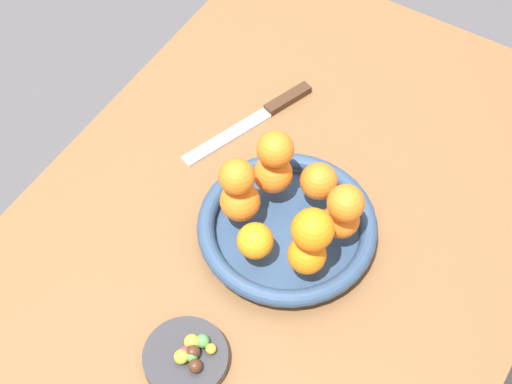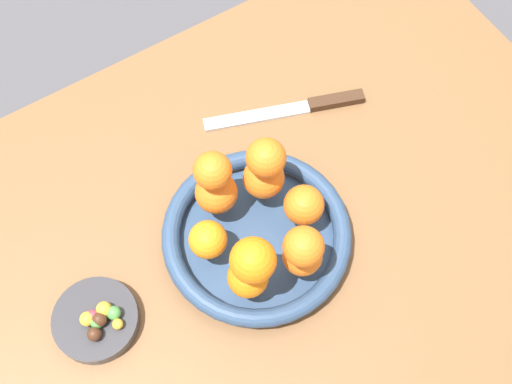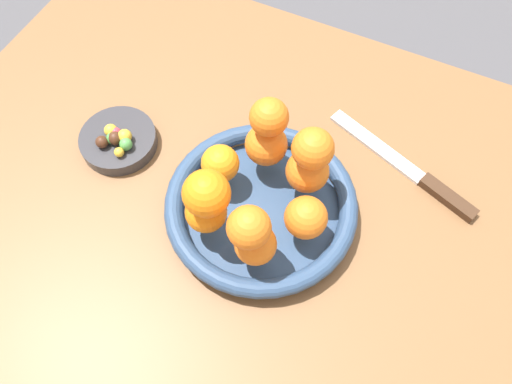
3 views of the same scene
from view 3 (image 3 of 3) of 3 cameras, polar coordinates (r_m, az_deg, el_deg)
The scene contains 23 objects.
ground_plane at distance 1.42m, azimuth 0.86°, elevation -15.54°, with size 6.00×6.00×0.00m, color #4C4C51.
dining_table at distance 0.80m, azimuth 1.47°, elevation -4.65°, with size 1.10×0.76×0.74m.
fruit_bowl at distance 0.70m, azimuth 0.58°, elevation -1.62°, with size 0.27×0.27×0.04m.
candy_dish at distance 0.79m, azimuth -15.54°, elevation 5.54°, with size 0.12×0.12×0.02m, color #333338.
orange_0 at distance 0.64m, azimuth -5.73°, elevation -2.28°, with size 0.06×0.06×0.06m, color orange.
orange_1 at distance 0.62m, azimuth -0.06°, elevation -5.98°, with size 0.05×0.05×0.05m, color orange.
orange_2 at distance 0.64m, azimuth 5.72°, elevation -2.93°, with size 0.06×0.06×0.06m, color orange.
orange_3 at distance 0.67m, azimuth 5.89°, elevation 2.39°, with size 0.06×0.06×0.06m, color orange.
orange_4 at distance 0.69m, azimuth 1.17°, elevation 5.44°, with size 0.06×0.06×0.06m, color orange.
orange_5 at distance 0.68m, azimuth -4.17°, elevation 3.16°, with size 0.05×0.05×0.05m, color orange.
orange_6 at distance 0.62m, azimuth 6.52°, elevation 4.96°, with size 0.05×0.05×0.05m, color orange.
orange_7 at distance 0.57m, azimuth -0.82°, elevation -4.08°, with size 0.05×0.05×0.05m, color orange.
orange_8 at distance 0.65m, azimuth 1.50°, elevation 8.54°, with size 0.05×0.05×0.05m, color orange.
orange_9 at distance 0.59m, azimuth -5.68°, elevation -0.17°, with size 0.06×0.06×0.06m, color orange.
candy_ball_0 at distance 0.78m, azimuth -16.19°, elevation 6.86°, with size 0.02×0.02×0.02m, color gold.
candy_ball_1 at distance 0.76m, azimuth -14.65°, elevation 5.31°, with size 0.02×0.02×0.02m, color #4C9947.
candy_ball_2 at distance 0.78m, azimuth -15.85°, elevation 6.37°, with size 0.02×0.02×0.02m, color #C6384C.
candy_ball_3 at distance 0.77m, azimuth -14.74°, elevation 6.25°, with size 0.02×0.02×0.02m, color gold.
candy_ball_4 at distance 0.76m, azimuth -15.38°, elevation 4.40°, with size 0.01×0.01×0.01m, color gold.
candy_ball_5 at distance 0.77m, azimuth -15.81°, elevation 5.95°, with size 0.02×0.02×0.02m, color #472819.
candy_ball_6 at distance 0.77m, azimuth -17.20°, elevation 5.49°, with size 0.02×0.02×0.02m, color #472819.
candy_ball_7 at distance 0.77m, azimuth -16.11°, elevation 5.92°, with size 0.02×0.02×0.02m, color #4C9947.
knife at distance 0.78m, azimuth 17.52°, elevation 2.16°, with size 0.25×0.11×0.01m.
Camera 3 is at (-0.12, 0.31, 1.38)m, focal length 35.00 mm.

